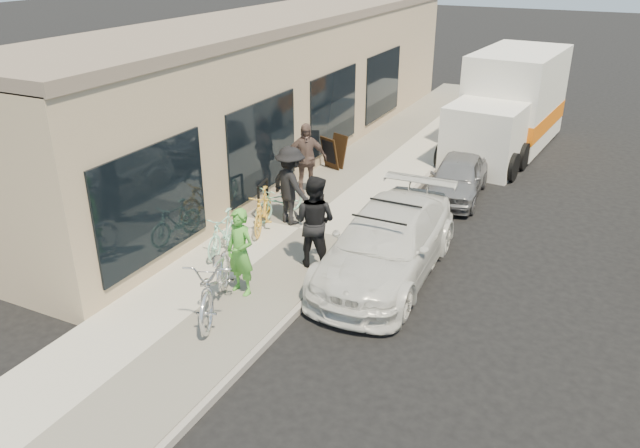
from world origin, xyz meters
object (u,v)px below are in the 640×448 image
(tandem_bike, at_px, (216,281))
(cruiser_bike_b, at_px, (280,201))
(bystander_a, at_px, (291,186))
(bystander_b, at_px, (305,159))
(sedan_white, at_px, (387,243))
(sedan_silver, at_px, (458,177))
(cruiser_bike_a, at_px, (224,232))
(man_standing, at_px, (314,221))
(sandwich_board, at_px, (334,152))
(moving_truck, at_px, (509,107))
(woman_rider, at_px, (240,252))
(cruiser_bike_c, at_px, (263,210))
(bike_rack, at_px, (263,196))

(tandem_bike, height_order, cruiser_bike_b, tandem_bike)
(bystander_a, height_order, bystander_b, bystander_b)
(sedan_white, relative_size, bystander_a, 2.62)
(sedan_silver, xyz_separation_m, cruiser_bike_a, (-3.43, -5.57, 0.05))
(tandem_bike, relative_size, man_standing, 1.17)
(sedan_white, relative_size, sedan_silver, 1.49)
(sandwich_board, xyz_separation_m, bystander_a, (0.75, -3.90, 0.43))
(sedan_silver, height_order, cruiser_bike_a, sedan_silver)
(sedan_silver, bearing_deg, cruiser_bike_a, -126.25)
(bystander_b, bearing_deg, bystander_a, -107.76)
(moving_truck, height_order, cruiser_bike_b, moving_truck)
(woman_rider, height_order, cruiser_bike_c, woman_rider)
(sandwich_board, relative_size, moving_truck, 0.15)
(cruiser_bike_c, bearing_deg, cruiser_bike_a, -113.97)
(moving_truck, distance_m, bystander_a, 9.08)
(man_standing, bearing_deg, tandem_bike, 70.47)
(sedan_white, height_order, bystander_b, bystander_b)
(cruiser_bike_b, distance_m, bystander_a, 0.68)
(cruiser_bike_c, bearing_deg, bystander_a, 39.62)
(cruiser_bike_a, xyz_separation_m, cruiser_bike_c, (0.14, 1.32, 0.02))
(cruiser_bike_b, relative_size, bystander_a, 0.83)
(tandem_bike, xyz_separation_m, bystander_b, (-1.19, 5.63, 0.35))
(moving_truck, distance_m, cruiser_bike_b, 9.09)
(sedan_white, xyz_separation_m, cruiser_bike_b, (-3.15, 1.28, -0.14))
(bike_rack, height_order, cruiser_bike_a, cruiser_bike_a)
(sandwich_board, height_order, cruiser_bike_c, sandwich_board)
(bike_rack, height_order, sedan_silver, sedan_silver)
(sedan_white, bearing_deg, tandem_bike, -129.00)
(bystander_b, bearing_deg, tandem_bike, -112.96)
(tandem_bike, distance_m, cruiser_bike_a, 2.27)
(sandwich_board, relative_size, cruiser_bike_b, 0.62)
(woman_rider, relative_size, bystander_b, 0.89)
(moving_truck, distance_m, man_standing, 10.25)
(bike_rack, height_order, cruiser_bike_b, bike_rack)
(cruiser_bike_a, height_order, bystander_a, bystander_a)
(sandwich_board, distance_m, man_standing, 5.91)
(bike_rack, distance_m, man_standing, 2.71)
(moving_truck, height_order, tandem_bike, moving_truck)
(bike_rack, height_order, sedan_white, sedan_white)
(woman_rider, bearing_deg, cruiser_bike_a, 147.21)
(sandwich_board, xyz_separation_m, cruiser_bike_c, (0.37, -4.50, -0.01))
(sandwich_board, bearing_deg, cruiser_bike_b, -62.86)
(sandwich_board, distance_m, cruiser_bike_a, 5.82)
(sandwich_board, bearing_deg, bystander_b, -62.60)
(sedan_white, bearing_deg, bystander_a, 156.52)
(bystander_a, bearing_deg, sandwich_board, -55.40)
(man_standing, distance_m, cruiser_bike_b, 2.59)
(woman_rider, bearing_deg, cruiser_bike_c, 125.40)
(sandwich_board, bearing_deg, sedan_silver, 17.93)
(tandem_bike, bearing_deg, sandwich_board, 77.09)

